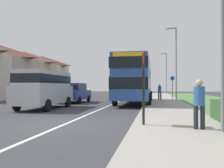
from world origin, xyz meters
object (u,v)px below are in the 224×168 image
object	(u,v)px
parked_car_blue	(74,92)
street_lamp_mid	(175,59)
pedestrian_walking_away	(160,91)
cycle_route_sign	(172,87)
street_lamp_far	(166,71)
bus_stop_sign	(143,84)
parked_van_silver	(45,87)
double_decker_bus	(135,78)
pedestrian_at_stop	(199,102)

from	to	relation	value
parked_car_blue	street_lamp_mid	distance (m)	10.78
street_lamp_mid	pedestrian_walking_away	bearing A→B (deg)	-169.89
cycle_route_sign	street_lamp_far	bearing A→B (deg)	89.81
cycle_route_sign	bus_stop_sign	bearing A→B (deg)	-97.25
parked_van_silver	cycle_route_sign	size ratio (longest dim) A/B	2.07
double_decker_bus	street_lamp_far	bearing A→B (deg)	80.93
double_decker_bus	pedestrian_walking_away	size ratio (longest dim) A/B	6.17
double_decker_bus	pedestrian_at_stop	world-z (taller)	double_decker_bus
double_decker_bus	pedestrian_at_stop	size ratio (longest dim) A/B	6.17
double_decker_bus	cycle_route_sign	distance (m)	6.48
double_decker_bus	street_lamp_mid	xyz separation A→B (m)	(3.70, 4.77, 2.13)
pedestrian_at_stop	cycle_route_sign	xyz separation A→B (m)	(0.45, 17.80, 0.45)
pedestrian_walking_away	cycle_route_sign	xyz separation A→B (m)	(1.32, 0.94, 0.45)
pedestrian_at_stop	bus_stop_sign	world-z (taller)	bus_stop_sign
pedestrian_walking_away	street_lamp_mid	xyz separation A→B (m)	(1.55, 0.28, 3.29)
parked_van_silver	bus_stop_sign	xyz separation A→B (m)	(6.62, -6.03, 0.12)
parked_car_blue	street_lamp_far	xyz separation A→B (m)	(8.89, 22.11, 3.21)
pedestrian_walking_away	cycle_route_sign	world-z (taller)	cycle_route_sign
double_decker_bus	bus_stop_sign	bearing A→B (deg)	-83.83
street_lamp_far	cycle_route_sign	bearing A→B (deg)	-90.19
pedestrian_at_stop	parked_car_blue	bearing A→B (deg)	124.21
parked_van_silver	pedestrian_at_stop	world-z (taller)	parked_van_silver
parked_car_blue	pedestrian_walking_away	xyz separation A→B (m)	(7.52, 4.51, 0.03)
bus_stop_sign	street_lamp_far	size ratio (longest dim) A/B	0.36
parked_car_blue	bus_stop_sign	size ratio (longest dim) A/B	1.72
cycle_route_sign	parked_car_blue	bearing A→B (deg)	-148.33
bus_stop_sign	street_lamp_mid	xyz separation A→B (m)	(2.42, 16.58, 2.73)
parked_car_blue	pedestrian_at_stop	size ratio (longest dim) A/B	2.68
bus_stop_sign	cycle_route_sign	world-z (taller)	bus_stop_sign
parked_van_silver	pedestrian_walking_away	distance (m)	12.73
parked_van_silver	double_decker_bus	bearing A→B (deg)	47.27
parked_car_blue	cycle_route_sign	xyz separation A→B (m)	(8.84, 5.45, 0.48)
parked_van_silver	street_lamp_mid	world-z (taller)	street_lamp_mid
cycle_route_sign	street_lamp_far	xyz separation A→B (m)	(0.06, 16.66, 2.73)
pedestrian_walking_away	bus_stop_sign	world-z (taller)	bus_stop_sign
pedestrian_walking_away	bus_stop_sign	bearing A→B (deg)	-93.07
double_decker_bus	pedestrian_walking_away	bearing A→B (deg)	64.40
double_decker_bus	pedestrian_at_stop	distance (m)	12.78
parked_van_silver	parked_car_blue	world-z (taller)	parked_van_silver
parked_car_blue	pedestrian_at_stop	distance (m)	14.93
parked_van_silver	street_lamp_far	distance (m)	29.38
pedestrian_at_stop	pedestrian_walking_away	bearing A→B (deg)	92.96
double_decker_bus	street_lamp_far	world-z (taller)	street_lamp_far
parked_car_blue	pedestrian_at_stop	world-z (taller)	parked_car_blue
double_decker_bus	parked_car_blue	distance (m)	5.50
bus_stop_sign	parked_car_blue	bearing A→B (deg)	119.40
cycle_route_sign	parked_van_silver	bearing A→B (deg)	-128.16
pedestrian_at_stop	street_lamp_mid	size ratio (longest dim) A/B	0.22
double_decker_bus	bus_stop_sign	distance (m)	11.90
cycle_route_sign	street_lamp_mid	size ratio (longest dim) A/B	0.34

